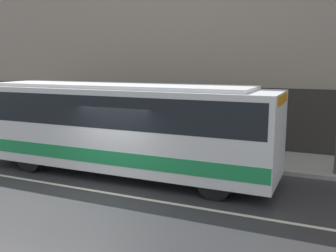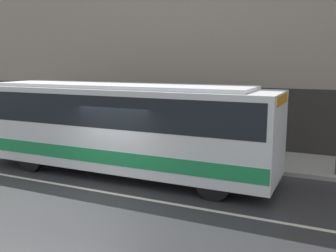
{
  "view_description": "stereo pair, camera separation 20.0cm",
  "coord_description": "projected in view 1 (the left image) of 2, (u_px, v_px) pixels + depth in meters",
  "views": [
    {
      "loc": [
        6.15,
        -9.04,
        3.85
      ],
      "look_at": [
        1.26,
        1.93,
        1.82
      ],
      "focal_mm": 40.0,
      "sensor_mm": 36.0,
      "label": 1
    },
    {
      "loc": [
        6.33,
        -8.96,
        3.85
      ],
      "look_at": [
        1.26,
        1.93,
        1.82
      ],
      "focal_mm": 40.0,
      "sensor_mm": 36.0,
      "label": 2
    }
  ],
  "objects": [
    {
      "name": "lane_stripe",
      "position": [
        104.0,
        192.0,
        11.26
      ],
      "size": [
        54.0,
        0.14,
        0.01
      ],
      "color": "beige",
      "rests_on": "ground_plane"
    },
    {
      "name": "sidewalk",
      "position": [
        176.0,
        151.0,
        16.27
      ],
      "size": [
        60.0,
        3.17,
        0.15
      ],
      "color": "#A09E99",
      "rests_on": "ground_plane"
    },
    {
      "name": "pedestrian_waiting",
      "position": [
        149.0,
        129.0,
        17.0
      ],
      "size": [
        0.36,
        0.36,
        1.55
      ],
      "color": "#333338",
      "rests_on": "sidewalk"
    },
    {
      "name": "ground_plane",
      "position": [
        104.0,
        192.0,
        11.26
      ],
      "size": [
        60.0,
        60.0,
        0.0
      ],
      "primitive_type": "plane",
      "color": "#2D2D30"
    },
    {
      "name": "building_facade",
      "position": [
        191.0,
        15.0,
        16.84
      ],
      "size": [
        60.0,
        0.35,
        12.41
      ],
      "color": "gray",
      "rests_on": "ground_plane"
    },
    {
      "name": "transit_bus",
      "position": [
        119.0,
        124.0,
        12.94
      ],
      "size": [
        10.86,
        2.62,
        3.14
      ],
      "color": "white",
      "rests_on": "ground_plane"
    }
  ]
}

